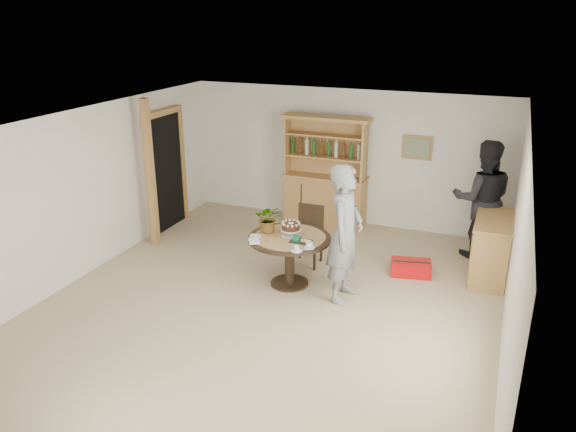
# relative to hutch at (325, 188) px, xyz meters

# --- Properties ---
(ground) EXTENTS (7.00, 7.00, 0.00)m
(ground) POSITION_rel_hutch_xyz_m (0.30, -3.24, -0.69)
(ground) COLOR #C3B186
(ground) RESTS_ON ground
(room_shell) EXTENTS (6.04, 7.04, 2.52)m
(room_shell) POSITION_rel_hutch_xyz_m (0.30, -3.23, 1.05)
(room_shell) COLOR white
(room_shell) RESTS_ON ground
(doorway) EXTENTS (0.13, 1.10, 2.18)m
(doorway) POSITION_rel_hutch_xyz_m (-2.63, -1.24, 0.42)
(doorway) COLOR black
(doorway) RESTS_ON ground
(pine_post) EXTENTS (0.12, 0.12, 2.50)m
(pine_post) POSITION_rel_hutch_xyz_m (-2.40, -2.04, 0.56)
(pine_post) COLOR #BA7D4E
(pine_post) RESTS_ON ground
(hutch) EXTENTS (1.62, 0.54, 2.04)m
(hutch) POSITION_rel_hutch_xyz_m (0.00, 0.00, 0.00)
(hutch) COLOR tan
(hutch) RESTS_ON ground
(sideboard) EXTENTS (0.54, 1.26, 0.94)m
(sideboard) POSITION_rel_hutch_xyz_m (3.04, -1.24, -0.22)
(sideboard) COLOR tan
(sideboard) RESTS_ON ground
(dining_table) EXTENTS (1.20, 1.20, 0.76)m
(dining_table) POSITION_rel_hutch_xyz_m (0.33, -2.61, -0.08)
(dining_table) COLOR black
(dining_table) RESTS_ON ground
(dining_chair) EXTENTS (0.43, 0.43, 0.95)m
(dining_chair) POSITION_rel_hutch_xyz_m (0.32, -1.78, -0.15)
(dining_chair) COLOR black
(dining_chair) RESTS_ON ground
(birthday_cake) EXTENTS (0.30, 0.30, 0.20)m
(birthday_cake) POSITION_rel_hutch_xyz_m (0.33, -2.56, 0.19)
(birthday_cake) COLOR white
(birthday_cake) RESTS_ON dining_table
(flower_vase) EXTENTS (0.47, 0.44, 0.42)m
(flower_vase) POSITION_rel_hutch_xyz_m (-0.02, -2.56, 0.28)
(flower_vase) COLOR #3F7233
(flower_vase) RESTS_ON dining_table
(gift_tray) EXTENTS (0.30, 0.20, 0.08)m
(gift_tray) POSITION_rel_hutch_xyz_m (0.54, -2.73, 0.10)
(gift_tray) COLOR black
(gift_tray) RESTS_ON dining_table
(coffee_cup_a) EXTENTS (0.15, 0.15, 0.09)m
(coffee_cup_a) POSITION_rel_hutch_xyz_m (0.73, -2.89, 0.11)
(coffee_cup_a) COLOR white
(coffee_cup_a) RESTS_ON dining_table
(coffee_cup_b) EXTENTS (0.15, 0.15, 0.08)m
(coffee_cup_b) POSITION_rel_hutch_xyz_m (0.61, -3.06, 0.11)
(coffee_cup_b) COLOR white
(coffee_cup_b) RESTS_ON dining_table
(napkins) EXTENTS (0.24, 0.33, 0.03)m
(napkins) POSITION_rel_hutch_xyz_m (-0.08, -2.92, 0.09)
(napkins) COLOR white
(napkins) RESTS_ON dining_table
(teen_boy) EXTENTS (0.48, 0.72, 1.93)m
(teen_boy) POSITION_rel_hutch_xyz_m (1.18, -2.71, 0.28)
(teen_boy) COLOR slate
(teen_boy) RESTS_ON ground
(adult_person) EXTENTS (1.06, 0.90, 1.94)m
(adult_person) POSITION_rel_hutch_xyz_m (2.80, -0.49, 0.28)
(adult_person) COLOR black
(adult_person) RESTS_ON ground
(red_suitcase) EXTENTS (0.67, 0.52, 0.21)m
(red_suitcase) POSITION_rel_hutch_xyz_m (1.93, -1.60, -0.59)
(red_suitcase) COLOR red
(red_suitcase) RESTS_ON ground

